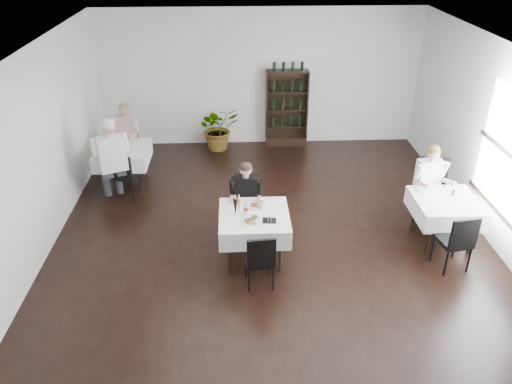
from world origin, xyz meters
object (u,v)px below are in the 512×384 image
potted_tree (218,128)px  diner_main (246,196)px  main_table (254,223)px  wine_shelf (287,109)px

potted_tree → diner_main: 3.66m
diner_main → main_table: bearing=-78.8°
wine_shelf → potted_tree: (-1.53, -0.15, -0.35)m
diner_main → wine_shelf: bearing=75.0°
main_table → diner_main: size_ratio=0.77×
wine_shelf → potted_tree: 1.57m
main_table → diner_main: diner_main is taller
wine_shelf → diner_main: 3.90m
potted_tree → diner_main: diner_main is taller
wine_shelf → main_table: (-0.90, -4.31, -0.23)m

